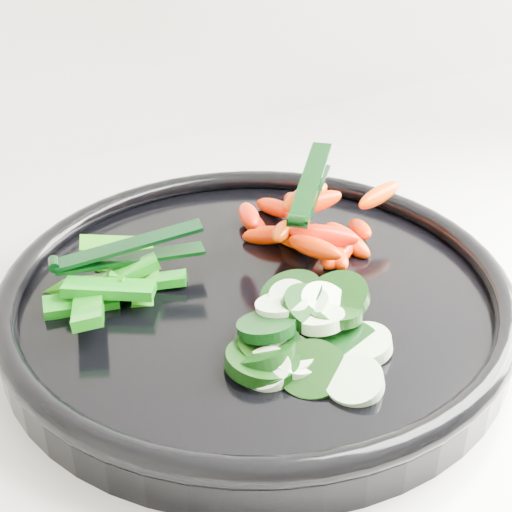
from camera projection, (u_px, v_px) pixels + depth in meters
counter at (425, 504)px, 0.96m from camera, size 2.02×0.62×0.93m
veggie_tray at (256, 296)px, 0.53m from camera, size 0.50×0.50×0.04m
cucumber_pile at (297, 337)px, 0.47m from camera, size 0.13×0.14×0.04m
carrot_pile at (309, 226)px, 0.57m from camera, size 0.15×0.14×0.05m
pepper_pile at (112, 282)px, 0.52m from camera, size 0.11×0.12×0.04m
tong_carrot at (310, 189)px, 0.56m from camera, size 0.09×0.09×0.02m
tong_pepper at (125, 252)px, 0.52m from camera, size 0.11×0.04×0.02m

